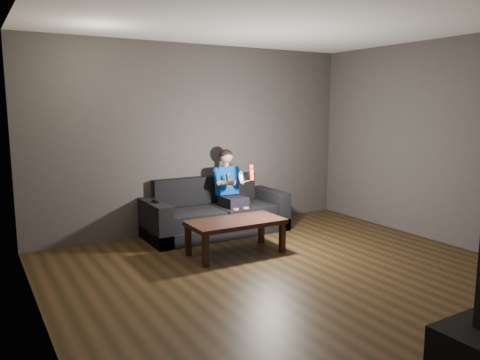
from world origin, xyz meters
TOP-DOWN VIEW (x-y plane):
  - floor at (0.00, 0.00)m, footprint 5.00×5.00m
  - back_wall at (0.00, 2.50)m, footprint 5.00×0.04m
  - left_wall at (-2.50, 0.00)m, footprint 0.04×5.00m
  - right_wall at (2.50, 0.00)m, footprint 0.04×5.00m
  - ceiling at (0.00, 0.00)m, footprint 5.00×5.00m
  - sofa at (0.07, 2.15)m, footprint 2.05×0.88m
  - child at (0.30, 2.10)m, footprint 0.46×0.57m
  - wii_remote_red at (0.39, 1.66)m, footprint 0.06×0.09m
  - nunchuk_white at (0.23, 1.66)m, footprint 0.09×0.11m
  - wii_remote_black at (-0.85, 2.07)m, footprint 0.04×0.16m
  - coffee_table at (-0.15, 1.14)m, footprint 1.19×0.60m

SIDE VIEW (x-z plane):
  - floor at x=0.00m, z-range 0.00..0.00m
  - sofa at x=0.07m, z-range -0.14..0.65m
  - coffee_table at x=-0.15m, z-range 0.16..0.59m
  - wii_remote_black at x=-0.85m, z-range 0.56..0.59m
  - child at x=0.30m, z-range 0.13..1.26m
  - nunchuk_white at x=0.23m, z-range 0.79..0.95m
  - wii_remote_red at x=0.39m, z-range 0.81..1.03m
  - back_wall at x=0.00m, z-range 0.00..2.70m
  - left_wall at x=-2.50m, z-range 0.00..2.70m
  - right_wall at x=2.50m, z-range 0.00..2.70m
  - ceiling at x=0.00m, z-range 2.69..2.71m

